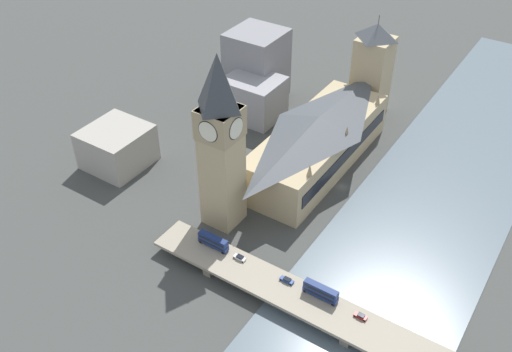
# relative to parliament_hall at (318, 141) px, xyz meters

# --- Properties ---
(ground_plane) EXTENTS (600.00, 600.00, 0.00)m
(ground_plane) POSITION_rel_parliament_hall_xyz_m (-16.59, 8.00, -12.03)
(ground_plane) COLOR #424442
(river_water) EXTENTS (58.50, 360.00, 0.30)m
(river_water) POSITION_rel_parliament_hall_xyz_m (-51.84, 8.00, -11.88)
(river_water) COLOR slate
(river_water) RESTS_ON ground_plane
(parliament_hall) EXTENTS (27.65, 80.98, 24.21)m
(parliament_hall) POSITION_rel_parliament_hall_xyz_m (0.00, 0.00, 0.00)
(parliament_hall) COLOR tan
(parliament_hall) RESTS_ON ground_plane
(clock_tower) EXTENTS (13.76, 13.76, 69.21)m
(clock_tower) POSITION_rel_parliament_hall_xyz_m (12.46, 50.75, 24.35)
(clock_tower) COLOR tan
(clock_tower) RESTS_ON ground_plane
(victoria_tower) EXTENTS (15.41, 15.41, 49.65)m
(victoria_tower) POSITION_rel_parliament_hall_xyz_m (0.06, -52.19, 10.80)
(victoria_tower) COLOR tan
(victoria_tower) RESTS_ON ground_plane
(road_bridge) EXTENTS (149.00, 14.07, 4.98)m
(road_bridge) POSITION_rel_parliament_hall_xyz_m (-51.84, 72.05, -8.00)
(road_bridge) COLOR gray
(road_bridge) RESTS_ON ground_plane
(double_decker_bus_mid) EXTENTS (11.87, 2.49, 4.85)m
(double_decker_bus_mid) POSITION_rel_parliament_hall_xyz_m (-38.40, 68.46, -4.39)
(double_decker_bus_mid) COLOR navy
(double_decker_bus_mid) RESTS_ON road_bridge
(double_decker_bus_rear) EXTENTS (11.74, 2.58, 4.74)m
(double_decker_bus_rear) POSITION_rel_parliament_hall_xyz_m (3.70, 68.97, -4.42)
(double_decker_bus_rear) COLOR navy
(double_decker_bus_rear) RESTS_ON road_bridge
(car_northbound_tail) EXTENTS (4.46, 1.84, 1.47)m
(car_northbound_tail) POSITION_rel_parliament_hall_xyz_m (-7.45, 68.92, -6.33)
(car_northbound_tail) COLOR silver
(car_northbound_tail) RESTS_ON road_bridge
(car_southbound_lead) EXTENTS (4.77, 1.79, 1.41)m
(car_southbound_lead) POSITION_rel_parliament_hall_xyz_m (-26.17, 68.80, -6.34)
(car_southbound_lead) COLOR navy
(car_southbound_lead) RESTS_ON road_bridge
(car_southbound_mid) EXTENTS (4.14, 1.76, 1.41)m
(car_southbound_mid) POSITION_rel_parliament_hall_xyz_m (-52.72, 68.93, -6.35)
(car_southbound_mid) COLOR maroon
(car_southbound_mid) RESTS_ON road_bridge
(city_block_west) EXTENTS (25.13, 25.51, 34.97)m
(city_block_west) POSITION_rel_parliament_hall_xyz_m (54.19, -35.69, 5.46)
(city_block_west) COLOR gray
(city_block_west) RESTS_ON ground_plane
(city_block_center) EXTENTS (24.67, 25.61, 17.13)m
(city_block_center) POSITION_rel_parliament_hall_xyz_m (71.66, 46.23, -3.46)
(city_block_center) COLOR #A39E93
(city_block_center) RESTS_ON ground_plane
(city_block_east) EXTENTS (26.14, 22.29, 20.06)m
(city_block_east) POSITION_rel_parliament_hall_xyz_m (44.68, -18.50, -2.00)
(city_block_east) COLOR #939399
(city_block_east) RESTS_ON ground_plane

